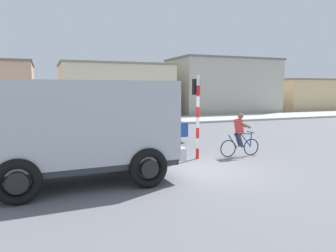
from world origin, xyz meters
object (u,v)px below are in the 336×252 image
object	(u,v)px
truck_foreground	(80,125)
traffic_light_pole	(197,105)
cyclist	(240,135)
pedestrian_near_kerb	(96,118)
car_red_near	(144,127)

from	to	relation	value
truck_foreground	traffic_light_pole	world-z (taller)	traffic_light_pole
cyclist	truck_foreground	bearing A→B (deg)	-167.47
cyclist	pedestrian_near_kerb	world-z (taller)	cyclist
cyclist	car_red_near	xyz separation A→B (m)	(-2.65, 4.37, -0.05)
pedestrian_near_kerb	traffic_light_pole	bearing A→B (deg)	-75.78
truck_foreground	traffic_light_pole	xyz separation A→B (m)	(4.52, 1.68, 0.40)
traffic_light_pole	pedestrian_near_kerb	world-z (taller)	traffic_light_pole
traffic_light_pole	pedestrian_near_kerb	size ratio (longest dim) A/B	1.98
car_red_near	pedestrian_near_kerb	xyz separation A→B (m)	(-1.51, 5.34, 0.03)
car_red_near	pedestrian_near_kerb	bearing A→B (deg)	105.75
cyclist	car_red_near	size ratio (longest dim) A/B	0.42
traffic_light_pole	cyclist	bearing A→B (deg)	-9.20
truck_foreground	pedestrian_near_kerb	world-z (taller)	truck_foreground
car_red_near	cyclist	bearing A→B (deg)	-58.81
traffic_light_pole	car_red_near	size ratio (longest dim) A/B	0.78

